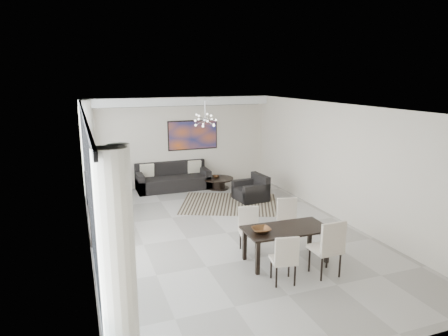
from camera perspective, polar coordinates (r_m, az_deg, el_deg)
name	(u,v)px	position (r m, az deg, el deg)	size (l,w,h in m)	color
room_shell	(246,170)	(9.09, 3.14, -0.35)	(6.00, 9.00, 2.90)	#A8A39B
window_wall	(93,183)	(8.36, -18.21, -2.05)	(0.37, 8.95, 2.90)	silver
soffit	(178,101)	(12.80, -6.53, 9.45)	(5.98, 0.40, 0.26)	white
painting	(193,135)	(13.21, -4.47, 4.71)	(1.68, 0.04, 0.98)	#C4551B
chandelier	(205,120)	(11.19, -2.72, 6.86)	(0.66, 0.66, 0.71)	silver
rug	(229,204)	(11.39, 0.75, -5.10)	(2.65, 2.04, 0.01)	black
coffee_table	(218,183)	(12.87, -0.81, -2.09)	(0.97, 0.97, 0.34)	black
bowl_coffee	(216,177)	(12.88, -1.12, -1.25)	(0.21, 0.21, 0.07)	brown
sofa_main	(173,180)	(12.90, -7.32, -1.76)	(2.29, 0.94, 0.83)	black
loveseat	(102,196)	(11.63, -16.99, -3.85)	(0.95, 1.70, 0.85)	black
armchair	(252,191)	(11.72, 3.97, -3.36)	(0.90, 0.94, 0.73)	black
side_table	(99,184)	(12.67, -17.40, -2.17)	(0.39, 0.39, 0.54)	black
tv_console	(99,224)	(9.68, -17.40, -7.58)	(0.43, 1.54, 0.48)	black
television	(105,200)	(9.54, -16.67, -4.35)	(1.07, 0.14, 0.62)	gray
dining_table	(286,232)	(7.90, 8.85, -9.08)	(1.66, 0.86, 0.69)	black
dining_chair_sw	(285,257)	(7.09, 8.70, -12.41)	(0.49, 0.49, 0.91)	beige
dining_chair_se	(329,245)	(7.45, 14.79, -10.56)	(0.50, 0.50, 1.08)	beige
dining_chair_nw	(249,226)	(8.32, 3.62, -8.29)	(0.51, 0.51, 0.93)	beige
dining_chair_ne	(288,217)	(8.83, 9.12, -6.99)	(0.53, 0.53, 0.96)	beige
bowl_dining	(261,230)	(7.59, 5.33, -8.83)	(0.36, 0.36, 0.09)	brown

